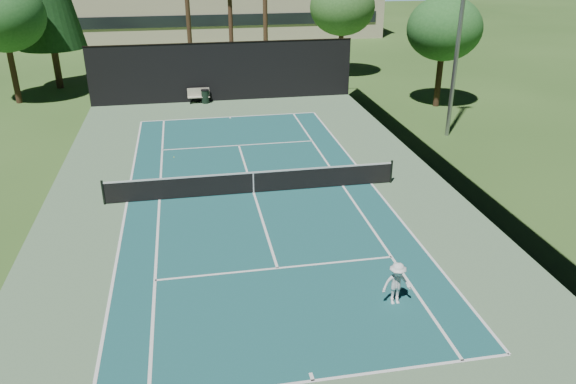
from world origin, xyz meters
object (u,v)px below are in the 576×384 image
at_px(tennis_ball_b, 231,185).
at_px(tennis_ball_c, 244,163).
at_px(tennis_net, 253,182).
at_px(tennis_ball_d, 174,157).
at_px(trash_bin, 205,96).
at_px(player, 397,284).
at_px(park_bench, 199,95).

bearing_deg(tennis_ball_b, tennis_ball_c, 71.19).
bearing_deg(tennis_net, tennis_ball_d, 124.08).
xyz_separation_m(tennis_net, tennis_ball_d, (-3.50, 5.17, -0.53)).
xyz_separation_m(tennis_ball_b, trash_bin, (-0.40, 14.51, 0.45)).
relative_size(player, tennis_ball_d, 24.21).
bearing_deg(trash_bin, park_bench, 162.20).
distance_m(player, tennis_ball_c, 13.17).
height_order(tennis_ball_d, trash_bin, trash_bin).
bearing_deg(park_bench, tennis_ball_b, -86.69).
relative_size(tennis_ball_d, trash_bin, 0.06).
xyz_separation_m(tennis_ball_d, trash_bin, (2.16, 10.38, 0.45)).
relative_size(tennis_ball_c, park_bench, 0.04).
bearing_deg(player, tennis_ball_b, 112.57).
distance_m(tennis_ball_c, trash_bin, 11.92).
relative_size(tennis_ball_d, park_bench, 0.04).
distance_m(player, park_bench, 25.23).
bearing_deg(tennis_net, park_bench, 96.48).
xyz_separation_m(tennis_net, trash_bin, (-1.34, 15.55, -0.08)).
distance_m(tennis_ball_c, tennis_ball_d, 3.77).
distance_m(player, tennis_ball_d, 15.74).
xyz_separation_m(tennis_ball_b, tennis_ball_d, (-2.56, 4.13, -0.00)).
bearing_deg(park_bench, tennis_ball_d, -99.25).
height_order(tennis_net, trash_bin, tennis_net).
height_order(park_bench, trash_bin, park_bench).
xyz_separation_m(park_bench, trash_bin, (0.44, -0.14, -0.07)).
bearing_deg(tennis_ball_b, park_bench, 93.31).
relative_size(park_bench, trash_bin, 1.59).
distance_m(tennis_ball_d, trash_bin, 10.61).
xyz_separation_m(tennis_net, tennis_ball_c, (-0.03, 3.70, -0.53)).
relative_size(tennis_ball_b, park_bench, 0.04).
height_order(tennis_ball_d, park_bench, park_bench).
xyz_separation_m(player, park_bench, (-5.05, 24.72, -0.16)).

